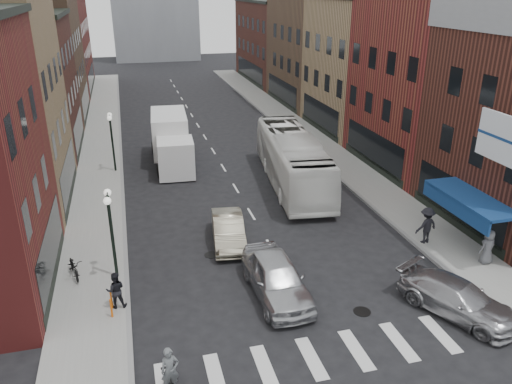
{
  "coord_description": "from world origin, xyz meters",
  "views": [
    {
      "loc": [
        -6.31,
        -15.85,
        12.04
      ],
      "look_at": [
        -0.4,
        6.42,
        2.44
      ],
      "focal_mm": 35.0,
      "sensor_mm": 36.0,
      "label": 1
    }
  ],
  "objects_px": {
    "curb_car": "(457,298)",
    "parked_bicycle": "(74,267)",
    "box_truck": "(171,141)",
    "ped_right_c": "(488,247)",
    "ped_right_a": "(426,225)",
    "sedan_left_far": "(228,230)",
    "streetlamp_near": "(110,219)",
    "sedan_left_near": "(277,277)",
    "billboard_sign": "(505,141)",
    "streetlamp_far": "(111,132)",
    "transit_bus": "(292,159)",
    "ped_left_solo": "(116,290)",
    "bike_rack": "(111,304)",
    "motorcycle_rider": "(171,378)"
  },
  "relations": [
    {
      "from": "motorcycle_rider",
      "to": "sedan_left_far",
      "type": "relative_size",
      "value": 0.48
    },
    {
      "from": "streetlamp_near",
      "to": "ped_right_a",
      "type": "xyz_separation_m",
      "value": [
        14.86,
        -0.71,
        -1.83
      ]
    },
    {
      "from": "streetlamp_near",
      "to": "sedan_left_near",
      "type": "distance_m",
      "value": 7.39
    },
    {
      "from": "transit_bus",
      "to": "box_truck",
      "type": "bearing_deg",
      "value": 146.82
    },
    {
      "from": "curb_car",
      "to": "parked_bicycle",
      "type": "xyz_separation_m",
      "value": [
        -14.71,
        6.5,
        -0.09
      ]
    },
    {
      "from": "sedan_left_near",
      "to": "motorcycle_rider",
      "type": "bearing_deg",
      "value": -137.0
    },
    {
      "from": "bike_rack",
      "to": "curb_car",
      "type": "height_order",
      "value": "curb_car"
    },
    {
      "from": "billboard_sign",
      "to": "streetlamp_far",
      "type": "xyz_separation_m",
      "value": [
        -15.99,
        17.5,
        -3.22
      ]
    },
    {
      "from": "streetlamp_far",
      "to": "sedan_left_far",
      "type": "distance_m",
      "value": 13.36
    },
    {
      "from": "sedan_left_near",
      "to": "streetlamp_far",
      "type": "bearing_deg",
      "value": 109.36
    },
    {
      "from": "billboard_sign",
      "to": "box_truck",
      "type": "distance_m",
      "value": 22.27
    },
    {
      "from": "streetlamp_near",
      "to": "bike_rack",
      "type": "height_order",
      "value": "streetlamp_near"
    },
    {
      "from": "box_truck",
      "to": "ped_right_a",
      "type": "bearing_deg",
      "value": -51.19
    },
    {
      "from": "transit_bus",
      "to": "parked_bicycle",
      "type": "bearing_deg",
      "value": -140.43
    },
    {
      "from": "bike_rack",
      "to": "box_truck",
      "type": "height_order",
      "value": "box_truck"
    },
    {
      "from": "curb_car",
      "to": "ped_right_c",
      "type": "height_order",
      "value": "ped_right_c"
    },
    {
      "from": "ped_right_a",
      "to": "sedan_left_far",
      "type": "bearing_deg",
      "value": -26.92
    },
    {
      "from": "ped_right_a",
      "to": "transit_bus",
      "type": "bearing_deg",
      "value": -79.39
    },
    {
      "from": "curb_car",
      "to": "streetlamp_far",
      "type": "bearing_deg",
      "value": 97.11
    },
    {
      "from": "ped_left_solo",
      "to": "ped_right_c",
      "type": "xyz_separation_m",
      "value": [
        16.47,
        -0.85,
        0.06
      ]
    },
    {
      "from": "billboard_sign",
      "to": "streetlamp_far",
      "type": "height_order",
      "value": "billboard_sign"
    },
    {
      "from": "streetlamp_far",
      "to": "bike_rack",
      "type": "relative_size",
      "value": 5.14
    },
    {
      "from": "ped_right_c",
      "to": "streetlamp_far",
      "type": "bearing_deg",
      "value": -54.77
    },
    {
      "from": "sedan_left_near",
      "to": "ped_right_c",
      "type": "distance_m",
      "value": 10.03
    },
    {
      "from": "motorcycle_rider",
      "to": "streetlamp_far",
      "type": "bearing_deg",
      "value": 88.81
    },
    {
      "from": "transit_bus",
      "to": "sedan_left_near",
      "type": "xyz_separation_m",
      "value": [
        -4.67,
        -11.84,
        -0.82
      ]
    },
    {
      "from": "transit_bus",
      "to": "ped_left_solo",
      "type": "bearing_deg",
      "value": -128.12
    },
    {
      "from": "sedan_left_near",
      "to": "ped_right_a",
      "type": "height_order",
      "value": "ped_right_a"
    },
    {
      "from": "streetlamp_far",
      "to": "sedan_left_far",
      "type": "height_order",
      "value": "streetlamp_far"
    },
    {
      "from": "sedan_left_near",
      "to": "ped_right_a",
      "type": "xyz_separation_m",
      "value": [
        8.42,
        2.29,
        0.22
      ]
    },
    {
      "from": "streetlamp_near",
      "to": "sedan_left_near",
      "type": "xyz_separation_m",
      "value": [
        6.44,
        -3.0,
        -2.06
      ]
    },
    {
      "from": "sedan_left_far",
      "to": "ped_left_solo",
      "type": "height_order",
      "value": "ped_left_solo"
    },
    {
      "from": "sedan_left_far",
      "to": "ped_right_c",
      "type": "relative_size",
      "value": 2.58
    },
    {
      "from": "motorcycle_rider",
      "to": "sedan_left_near",
      "type": "distance_m",
      "value": 6.76
    },
    {
      "from": "ped_right_a",
      "to": "ped_right_c",
      "type": "xyz_separation_m",
      "value": [
        1.61,
        -2.49,
        -0.1
      ]
    },
    {
      "from": "streetlamp_near",
      "to": "ped_left_solo",
      "type": "bearing_deg",
      "value": -90.0
    },
    {
      "from": "box_truck",
      "to": "ped_right_c",
      "type": "distance_m",
      "value": 21.86
    },
    {
      "from": "ped_left_solo",
      "to": "curb_car",
      "type": "bearing_deg",
      "value": 165.41
    },
    {
      "from": "ped_right_a",
      "to": "streetlamp_far",
      "type": "bearing_deg",
      "value": -55.55
    },
    {
      "from": "box_truck",
      "to": "sedan_left_far",
      "type": "distance_m",
      "value": 12.88
    },
    {
      "from": "bike_rack",
      "to": "sedan_left_near",
      "type": "distance_m",
      "value": 6.65
    },
    {
      "from": "billboard_sign",
      "to": "streetlamp_near",
      "type": "relative_size",
      "value": 0.9
    },
    {
      "from": "bike_rack",
      "to": "motorcycle_rider",
      "type": "relative_size",
      "value": 0.39
    },
    {
      "from": "box_truck",
      "to": "ped_right_c",
      "type": "relative_size",
      "value": 4.9
    },
    {
      "from": "streetlamp_near",
      "to": "streetlamp_far",
      "type": "relative_size",
      "value": 1.0
    },
    {
      "from": "streetlamp_far",
      "to": "ped_right_a",
      "type": "bearing_deg",
      "value": -44.72
    },
    {
      "from": "parked_bicycle",
      "to": "ped_right_a",
      "type": "distance_m",
      "value": 16.7
    },
    {
      "from": "sedan_left_near",
      "to": "parked_bicycle",
      "type": "distance_m",
      "value": 8.94
    },
    {
      "from": "sedan_left_near",
      "to": "ped_right_a",
      "type": "relative_size",
      "value": 2.7
    },
    {
      "from": "transit_bus",
      "to": "sedan_left_far",
      "type": "bearing_deg",
      "value": -122.94
    }
  ]
}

